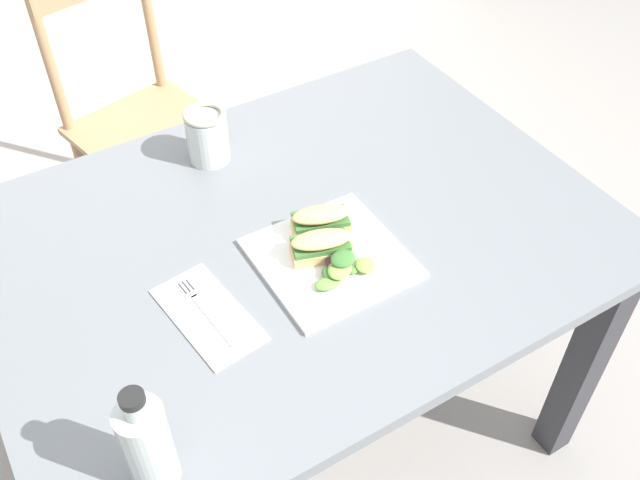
{
  "coord_description": "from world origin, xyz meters",
  "views": [
    {
      "loc": [
        -0.58,
        -0.77,
        1.72
      ],
      "look_at": [
        -0.08,
        0.06,
        0.76
      ],
      "focal_mm": 39.75,
      "sensor_mm": 36.0,
      "label": 1
    }
  ],
  "objects_px": {
    "plate_lunch": "(331,258)",
    "chair_wooden_far": "(142,124)",
    "dining_table": "(298,272)",
    "bottle_cold_brew": "(149,448)",
    "mason_jar_iced_tea": "(208,138)",
    "fork_on_napkin": "(203,307)",
    "sandwich_half_front": "(321,245)",
    "sandwich_half_back": "(321,220)"
  },
  "relations": [
    {
      "from": "plate_lunch",
      "to": "chair_wooden_far",
      "type": "bearing_deg",
      "value": 92.43
    },
    {
      "from": "dining_table",
      "to": "bottle_cold_brew",
      "type": "relative_size",
      "value": 5.83
    },
    {
      "from": "plate_lunch",
      "to": "mason_jar_iced_tea",
      "type": "xyz_separation_m",
      "value": [
        -0.07,
        0.41,
        0.05
      ]
    },
    {
      "from": "bottle_cold_brew",
      "to": "mason_jar_iced_tea",
      "type": "distance_m",
      "value": 0.75
    },
    {
      "from": "fork_on_napkin",
      "to": "sandwich_half_front",
      "type": "bearing_deg",
      "value": -0.65
    },
    {
      "from": "plate_lunch",
      "to": "sandwich_half_back",
      "type": "xyz_separation_m",
      "value": [
        0.02,
        0.07,
        0.03
      ]
    },
    {
      "from": "plate_lunch",
      "to": "sandwich_half_back",
      "type": "distance_m",
      "value": 0.08
    },
    {
      "from": "bottle_cold_brew",
      "to": "fork_on_napkin",
      "type": "bearing_deg",
      "value": 53.44
    },
    {
      "from": "sandwich_half_back",
      "to": "dining_table",
      "type": "bearing_deg",
      "value": 135.59
    },
    {
      "from": "sandwich_half_front",
      "to": "fork_on_napkin",
      "type": "height_order",
      "value": "sandwich_half_front"
    },
    {
      "from": "dining_table",
      "to": "sandwich_half_front",
      "type": "relative_size",
      "value": 9.83
    },
    {
      "from": "chair_wooden_far",
      "to": "dining_table",
      "type": "bearing_deg",
      "value": -88.25
    },
    {
      "from": "fork_on_napkin",
      "to": "sandwich_half_back",
      "type": "bearing_deg",
      "value": 11.23
    },
    {
      "from": "sandwich_half_back",
      "to": "plate_lunch",
      "type": "bearing_deg",
      "value": -106.51
    },
    {
      "from": "dining_table",
      "to": "mason_jar_iced_tea",
      "type": "height_order",
      "value": "mason_jar_iced_tea"
    },
    {
      "from": "chair_wooden_far",
      "to": "mason_jar_iced_tea",
      "type": "xyz_separation_m",
      "value": [
        -0.02,
        -0.61,
        0.35
      ]
    },
    {
      "from": "sandwich_half_back",
      "to": "fork_on_napkin",
      "type": "distance_m",
      "value": 0.29
    },
    {
      "from": "dining_table",
      "to": "sandwich_half_back",
      "type": "distance_m",
      "value": 0.17
    },
    {
      "from": "mason_jar_iced_tea",
      "to": "sandwich_half_front",
      "type": "bearing_deg",
      "value": -82.68
    },
    {
      "from": "sandwich_half_front",
      "to": "sandwich_half_back",
      "type": "relative_size",
      "value": 1.0
    },
    {
      "from": "fork_on_napkin",
      "to": "plate_lunch",
      "type": "bearing_deg",
      "value": -3.24
    },
    {
      "from": "chair_wooden_far",
      "to": "mason_jar_iced_tea",
      "type": "relative_size",
      "value": 7.11
    },
    {
      "from": "plate_lunch",
      "to": "sandwich_half_front",
      "type": "distance_m",
      "value": 0.04
    },
    {
      "from": "dining_table",
      "to": "plate_lunch",
      "type": "distance_m",
      "value": 0.17
    },
    {
      "from": "chair_wooden_far",
      "to": "fork_on_napkin",
      "type": "height_order",
      "value": "chair_wooden_far"
    },
    {
      "from": "chair_wooden_far",
      "to": "sandwich_half_front",
      "type": "xyz_separation_m",
      "value": [
        0.03,
        -1.01,
        0.33
      ]
    },
    {
      "from": "dining_table",
      "to": "sandwich_half_back",
      "type": "relative_size",
      "value": 9.83
    },
    {
      "from": "chair_wooden_far",
      "to": "bottle_cold_brew",
      "type": "relative_size",
      "value": 4.12
    },
    {
      "from": "plate_lunch",
      "to": "fork_on_napkin",
      "type": "distance_m",
      "value": 0.26
    },
    {
      "from": "dining_table",
      "to": "fork_on_napkin",
      "type": "distance_m",
      "value": 0.29
    },
    {
      "from": "dining_table",
      "to": "mason_jar_iced_tea",
      "type": "bearing_deg",
      "value": 99.47
    },
    {
      "from": "sandwich_half_front",
      "to": "fork_on_napkin",
      "type": "bearing_deg",
      "value": 179.35
    },
    {
      "from": "bottle_cold_brew",
      "to": "mason_jar_iced_tea",
      "type": "relative_size",
      "value": 1.73
    },
    {
      "from": "sandwich_half_front",
      "to": "mason_jar_iced_tea",
      "type": "distance_m",
      "value": 0.4
    },
    {
      "from": "plate_lunch",
      "to": "fork_on_napkin",
      "type": "xyz_separation_m",
      "value": [
        -0.26,
        0.01,
        0.0
      ]
    },
    {
      "from": "chair_wooden_far",
      "to": "sandwich_half_back",
      "type": "bearing_deg",
      "value": -86.14
    },
    {
      "from": "plate_lunch",
      "to": "sandwich_half_back",
      "type": "height_order",
      "value": "sandwich_half_back"
    },
    {
      "from": "sandwich_half_back",
      "to": "fork_on_napkin",
      "type": "xyz_separation_m",
      "value": [
        -0.28,
        -0.06,
        -0.03
      ]
    },
    {
      "from": "chair_wooden_far",
      "to": "mason_jar_iced_tea",
      "type": "height_order",
      "value": "chair_wooden_far"
    },
    {
      "from": "chair_wooden_far",
      "to": "sandwich_half_front",
      "type": "distance_m",
      "value": 1.06
    },
    {
      "from": "dining_table",
      "to": "sandwich_half_front",
      "type": "distance_m",
      "value": 0.19
    },
    {
      "from": "dining_table",
      "to": "bottle_cold_brew",
      "type": "xyz_separation_m",
      "value": [
        -0.43,
        -0.35,
        0.2
      ]
    }
  ]
}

